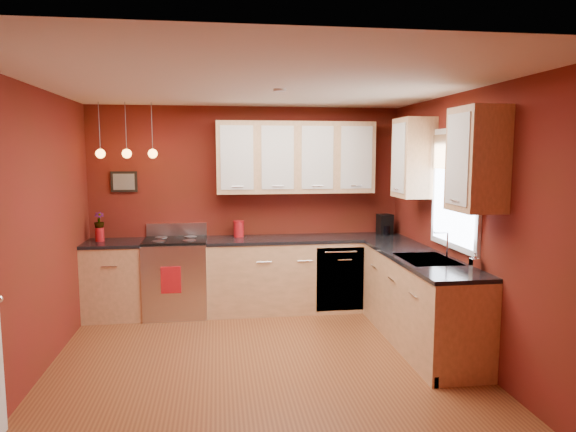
{
  "coord_description": "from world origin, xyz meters",
  "views": [
    {
      "loc": [
        -0.39,
        -4.57,
        2.0
      ],
      "look_at": [
        0.38,
        1.0,
        1.32
      ],
      "focal_mm": 32.0,
      "sensor_mm": 36.0,
      "label": 1
    }
  ],
  "objects": [
    {
      "name": "floor",
      "position": [
        0.0,
        0.0,
        0.0
      ],
      "size": [
        4.2,
        4.2,
        0.0
      ],
      "primitive_type": "plane",
      "color": "brown",
      "rests_on": "ground"
    },
    {
      "name": "ceiling",
      "position": [
        0.0,
        0.0,
        2.6
      ],
      "size": [
        4.0,
        4.2,
        0.02
      ],
      "primitive_type": "cube",
      "color": "white",
      "rests_on": "wall_back"
    },
    {
      "name": "wall_back",
      "position": [
        0.0,
        2.1,
        1.3
      ],
      "size": [
        4.0,
        0.02,
        2.6
      ],
      "primitive_type": "cube",
      "color": "maroon",
      "rests_on": "floor"
    },
    {
      "name": "wall_front",
      "position": [
        0.0,
        -2.1,
        1.3
      ],
      "size": [
        4.0,
        0.02,
        2.6
      ],
      "primitive_type": "cube",
      "color": "maroon",
      "rests_on": "floor"
    },
    {
      "name": "wall_left",
      "position": [
        -2.0,
        0.0,
        1.3
      ],
      "size": [
        0.02,
        4.2,
        2.6
      ],
      "primitive_type": "cube",
      "color": "maroon",
      "rests_on": "floor"
    },
    {
      "name": "wall_right",
      "position": [
        2.0,
        0.0,
        1.3
      ],
      "size": [
        0.02,
        4.2,
        2.6
      ],
      "primitive_type": "cube",
      "color": "maroon",
      "rests_on": "floor"
    },
    {
      "name": "base_cabinets_back_left",
      "position": [
        -1.65,
        1.8,
        0.45
      ],
      "size": [
        0.7,
        0.6,
        0.9
      ],
      "primitive_type": "cube",
      "color": "#E9AF7D",
      "rests_on": "floor"
    },
    {
      "name": "base_cabinets_back_right",
      "position": [
        0.73,
        1.8,
        0.45
      ],
      "size": [
        2.54,
        0.6,
        0.9
      ],
      "primitive_type": "cube",
      "color": "#E9AF7D",
      "rests_on": "floor"
    },
    {
      "name": "base_cabinets_right",
      "position": [
        1.7,
        0.45,
        0.45
      ],
      "size": [
        0.6,
        2.1,
        0.9
      ],
      "primitive_type": "cube",
      "color": "#E9AF7D",
      "rests_on": "floor"
    },
    {
      "name": "counter_back_left",
      "position": [
        -1.65,
        1.8,
        0.92
      ],
      "size": [
        0.7,
        0.62,
        0.04
      ],
      "primitive_type": "cube",
      "color": "black",
      "rests_on": "base_cabinets_back_left"
    },
    {
      "name": "counter_back_right",
      "position": [
        0.73,
        1.8,
        0.92
      ],
      "size": [
        2.54,
        0.62,
        0.04
      ],
      "primitive_type": "cube",
      "color": "black",
      "rests_on": "base_cabinets_back_right"
    },
    {
      "name": "counter_right",
      "position": [
        1.7,
        0.45,
        0.92
      ],
      "size": [
        0.62,
        2.1,
        0.04
      ],
      "primitive_type": "cube",
      "color": "black",
      "rests_on": "base_cabinets_right"
    },
    {
      "name": "gas_range",
      "position": [
        -0.92,
        1.8,
        0.48
      ],
      "size": [
        0.76,
        0.64,
        1.11
      ],
      "color": "silver",
      "rests_on": "floor"
    },
    {
      "name": "dishwasher_front",
      "position": [
        1.1,
        1.51,
        0.45
      ],
      "size": [
        0.6,
        0.02,
        0.8
      ],
      "primitive_type": "cube",
      "color": "silver",
      "rests_on": "base_cabinets_back_right"
    },
    {
      "name": "sink",
      "position": [
        1.7,
        0.3,
        0.92
      ],
      "size": [
        0.5,
        0.7,
        0.33
      ],
      "color": "gray",
      "rests_on": "counter_right"
    },
    {
      "name": "window",
      "position": [
        1.97,
        0.3,
        1.69
      ],
      "size": [
        0.06,
        1.02,
        1.22
      ],
      "color": "white",
      "rests_on": "wall_right"
    },
    {
      "name": "upper_cabinets_back",
      "position": [
        0.6,
        1.93,
        1.95
      ],
      "size": [
        2.0,
        0.35,
        0.9
      ],
      "primitive_type": "cube",
      "color": "#E9AF7D",
      "rests_on": "wall_back"
    },
    {
      "name": "upper_cabinets_right",
      "position": [
        1.82,
        0.32,
        1.95
      ],
      "size": [
        0.35,
        1.95,
        0.9
      ],
      "primitive_type": "cube",
      "color": "#E9AF7D",
      "rests_on": "wall_right"
    },
    {
      "name": "wall_picture",
      "position": [
        -1.55,
        2.08,
        1.65
      ],
      "size": [
        0.32,
        0.03,
        0.26
      ],
      "primitive_type": "cube",
      "color": "black",
      "rests_on": "wall_back"
    },
    {
      "name": "pendant_lights",
      "position": [
        -1.45,
        1.75,
        2.01
      ],
      "size": [
        0.71,
        0.11,
        0.66
      ],
      "color": "gray",
      "rests_on": "ceiling"
    },
    {
      "name": "red_canister",
      "position": [
        -0.13,
        1.95,
        1.04
      ],
      "size": [
        0.14,
        0.14,
        0.21
      ],
      "color": "#B31319",
      "rests_on": "counter_back_right"
    },
    {
      "name": "red_vase",
      "position": [
        -1.82,
        1.84,
        1.02
      ],
      "size": [
        0.1,
        0.1,
        0.17
      ],
      "primitive_type": "cylinder",
      "color": "#B31319",
      "rests_on": "counter_back_left"
    },
    {
      "name": "flowers",
      "position": [
        -1.82,
        1.84,
        1.19
      ],
      "size": [
        0.15,
        0.15,
        0.21
      ],
      "primitive_type": "imported",
      "rotation": [
        0.0,
        0.0,
        0.29
      ],
      "color": "#B31319",
      "rests_on": "red_vase"
    },
    {
      "name": "coffee_maker",
      "position": [
        1.79,
        1.89,
        1.06
      ],
      "size": [
        0.2,
        0.2,
        0.27
      ],
      "rotation": [
        0.0,
        0.0,
        0.12
      ],
      "color": "black",
      "rests_on": "counter_back_right"
    },
    {
      "name": "soap_pump",
      "position": [
        1.92,
        -0.25,
        1.02
      ],
      "size": [
        0.08,
        0.08,
        0.16
      ],
      "primitive_type": "imported",
      "rotation": [
        0.0,
        0.0,
        0.03
      ],
      "color": "white",
      "rests_on": "counter_right"
    },
    {
      "name": "dish_towel",
      "position": [
        -0.95,
        1.47,
        0.52
      ],
      "size": [
        0.23,
        0.02,
        0.32
      ],
      "primitive_type": "cube",
      "color": "#B31319",
      "rests_on": "gas_range"
    }
  ]
}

